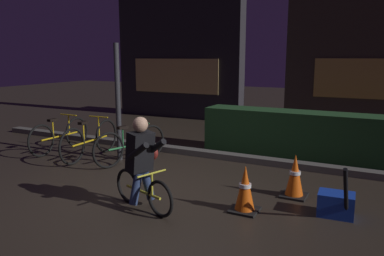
# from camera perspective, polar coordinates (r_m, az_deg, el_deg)

# --- Properties ---
(ground_plane) EXTENTS (40.00, 40.00, 0.00)m
(ground_plane) POSITION_cam_1_polar(r_m,az_deg,el_deg) (5.82, -4.52, -9.55)
(ground_plane) COLOR #2D261E
(sidewalk_curb) EXTENTS (12.00, 0.24, 0.12)m
(sidewalk_curb) POSITION_cam_1_polar(r_m,az_deg,el_deg) (7.67, 4.16, -4.08)
(sidewalk_curb) COLOR #56544F
(sidewalk_curb) RESTS_ON ground
(hedge_row) EXTENTS (4.80, 0.70, 0.92)m
(hedge_row) POSITION_cam_1_polar(r_m,az_deg,el_deg) (7.96, 18.82, -1.15)
(hedge_row) COLOR #214723
(hedge_row) RESTS_ON ground
(storefront_left) EXTENTS (4.39, 0.54, 3.95)m
(storefront_left) POSITION_cam_1_polar(r_m,az_deg,el_deg) (12.75, -1.97, 10.45)
(storefront_left) COLOR #262328
(storefront_left) RESTS_ON ground
(street_post) EXTENTS (0.10, 0.10, 2.26)m
(street_post) POSITION_cam_1_polar(r_m,az_deg,el_deg) (7.49, -10.98, 3.71)
(street_post) COLOR #2D2D33
(street_post) RESTS_ON ground
(parked_bike_leftmost) EXTENTS (0.46, 1.67, 0.77)m
(parked_bike_leftmost) POSITION_cam_1_polar(r_m,az_deg,el_deg) (8.60, -19.11, -1.06)
(parked_bike_leftmost) COLOR black
(parked_bike_leftmost) RESTS_ON ground
(parked_bike_left_mid) EXTENTS (0.46, 1.75, 0.81)m
(parked_bike_left_mid) POSITION_cam_1_polar(r_m,az_deg,el_deg) (7.87, -14.95, -1.77)
(parked_bike_left_mid) COLOR black
(parked_bike_left_mid) RESTS_ON ground
(parked_bike_center_left) EXTENTS (0.57, 1.61, 0.77)m
(parked_bike_center_left) POSITION_cam_1_polar(r_m,az_deg,el_deg) (7.36, -9.14, -2.51)
(parked_bike_center_left) COLOR black
(parked_bike_center_left) RESTS_ON ground
(traffic_cone_near) EXTENTS (0.36, 0.36, 0.62)m
(traffic_cone_near) POSITION_cam_1_polar(r_m,az_deg,el_deg) (5.09, 7.91, -9.07)
(traffic_cone_near) COLOR black
(traffic_cone_near) RESTS_ON ground
(traffic_cone_far) EXTENTS (0.36, 0.36, 0.63)m
(traffic_cone_far) POSITION_cam_1_polar(r_m,az_deg,el_deg) (5.74, 15.08, -6.98)
(traffic_cone_far) COLOR black
(traffic_cone_far) RESTS_ON ground
(blue_crate) EXTENTS (0.46, 0.35, 0.30)m
(blue_crate) POSITION_cam_1_polar(r_m,az_deg,el_deg) (5.29, 20.68, -10.61)
(blue_crate) COLOR #193DB7
(blue_crate) RESTS_ON ground
(cyclist) EXTENTS (1.14, 0.63, 1.25)m
(cyclist) POSITION_cam_1_polar(r_m,az_deg,el_deg) (5.08, -7.37, -5.19)
(cyclist) COLOR black
(cyclist) RESTS_ON ground
(closed_umbrella) EXTENTS (0.08, 0.46, 0.77)m
(closed_umbrella) POSITION_cam_1_polar(r_m,az_deg,el_deg) (4.97, 21.99, -9.23)
(closed_umbrella) COLOR black
(closed_umbrella) RESTS_ON ground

